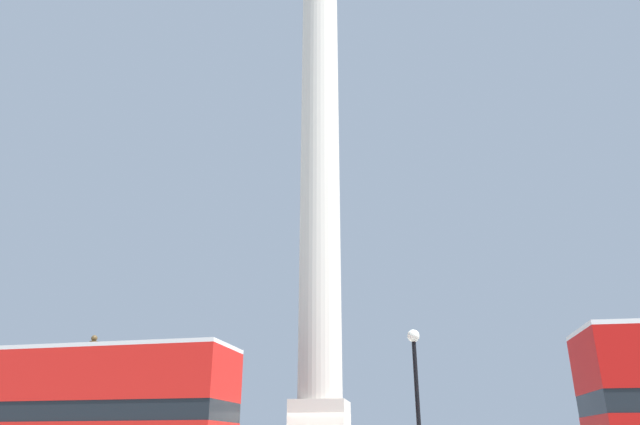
% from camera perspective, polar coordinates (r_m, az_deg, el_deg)
% --- Properties ---
extents(monument_column, '(4.54, 4.54, 24.80)m').
position_cam_1_polar(monument_column, '(23.00, 0.00, -2.71)').
color(monument_column, beige).
rests_on(monument_column, ground_plane).
extents(bus_a, '(11.32, 3.17, 4.20)m').
position_cam_1_polar(bus_a, '(19.86, -25.46, -17.73)').
color(bus_a, red).
rests_on(bus_a, ground_plane).
extents(street_lamp, '(0.42, 0.42, 5.07)m').
position_cam_1_polar(street_lamp, '(19.56, 9.70, -17.91)').
color(street_lamp, black).
rests_on(street_lamp, ground_plane).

